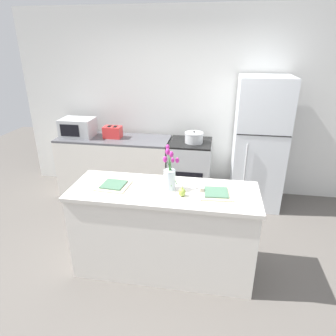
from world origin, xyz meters
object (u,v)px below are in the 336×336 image
(plate_setting_left, at_px, (114,185))
(toaster, at_px, (113,132))
(plate_setting_right, at_px, (216,193))
(flower_vase, at_px, (170,176))
(microwave, at_px, (78,127))
(refrigerator, at_px, (259,144))
(pear_figurine, at_px, (182,192))
(stove_range, at_px, (190,170))
(cooking_pot, at_px, (194,137))

(plate_setting_left, height_order, toaster, toaster)
(plate_setting_right, bearing_deg, flower_vase, 176.80)
(flower_vase, height_order, microwave, flower_vase)
(refrigerator, distance_m, pear_figurine, 1.90)
(pear_figurine, relative_size, toaster, 0.39)
(stove_range, distance_m, plate_setting_left, 1.78)
(pear_figurine, xyz_separation_m, toaster, (-1.26, 1.71, 0.02))
(pear_figurine, bearing_deg, plate_setting_right, 16.82)
(refrigerator, bearing_deg, microwave, -179.97)
(flower_vase, bearing_deg, microwave, 136.45)
(microwave, bearing_deg, cooking_pot, -0.72)
(flower_vase, relative_size, toaster, 1.51)
(toaster, bearing_deg, plate_setting_right, -45.99)
(stove_range, height_order, plate_setting_left, plate_setting_left)
(refrigerator, distance_m, plate_setting_right, 1.70)
(plate_setting_left, height_order, plate_setting_right, same)
(cooking_pot, height_order, microwave, microwave)
(stove_range, xyz_separation_m, pear_figurine, (0.09, -1.70, 0.51))
(plate_setting_left, relative_size, cooking_pot, 1.21)
(pear_figurine, distance_m, plate_setting_right, 0.32)
(toaster, bearing_deg, cooking_pot, -1.63)
(cooking_pot, bearing_deg, refrigerator, 1.48)
(flower_vase, distance_m, cooking_pot, 1.56)
(pear_figurine, bearing_deg, cooking_pot, 91.39)
(flower_vase, xyz_separation_m, pear_figurine, (0.13, -0.12, -0.10))
(flower_vase, height_order, toaster, flower_vase)
(plate_setting_right, bearing_deg, stove_range, 103.81)
(toaster, relative_size, microwave, 0.58)
(microwave, bearing_deg, toaster, 1.35)
(microwave, bearing_deg, pear_figurine, -43.38)
(cooking_pot, bearing_deg, plate_setting_right, -77.64)
(plate_setting_left, bearing_deg, pear_figurine, -7.71)
(plate_setting_left, height_order, cooking_pot, cooking_pot)
(toaster, bearing_deg, stove_range, -0.59)
(pear_figurine, height_order, plate_setting_right, pear_figurine)
(plate_setting_left, xyz_separation_m, plate_setting_right, (0.99, 0.00, 0.00))
(plate_setting_left, xyz_separation_m, toaster, (-0.57, 1.62, 0.05))
(refrigerator, xyz_separation_m, flower_vase, (-1.00, -1.58, 0.15))
(stove_range, bearing_deg, microwave, -179.98)
(flower_vase, bearing_deg, cooking_pot, 86.56)
(refrigerator, relative_size, toaster, 6.50)
(toaster, bearing_deg, pear_figurine, -53.69)
(flower_vase, xyz_separation_m, microwave, (-1.66, 1.58, -0.03))
(pear_figurine, bearing_deg, microwave, 136.62)
(stove_range, relative_size, cooking_pot, 3.40)
(stove_range, height_order, microwave, microwave)
(cooking_pot, xyz_separation_m, microwave, (-1.75, 0.02, 0.06))
(stove_range, distance_m, flower_vase, 1.69)
(flower_vase, distance_m, plate_setting_right, 0.46)
(toaster, bearing_deg, microwave, -178.65)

